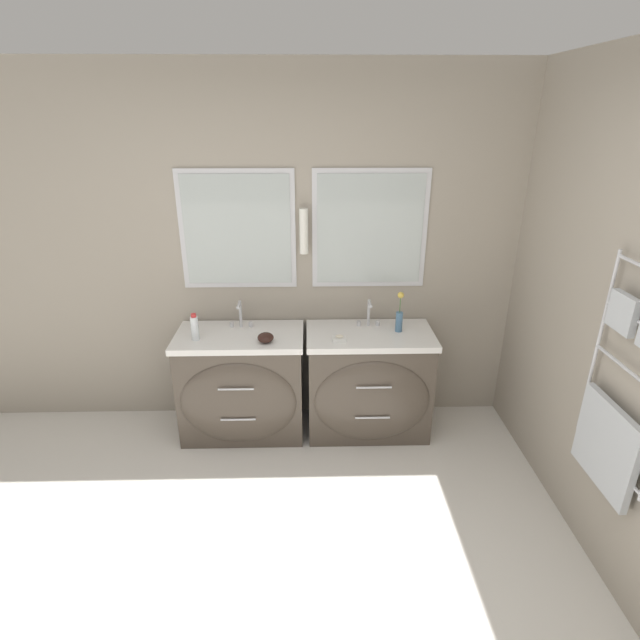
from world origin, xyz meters
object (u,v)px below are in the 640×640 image
(vanity_right, at_px, (369,383))
(amenity_bowl, at_px, (266,338))
(flower_vase, at_px, (399,316))
(toiletry_bottle, at_px, (195,328))
(vanity_left, at_px, (242,385))

(vanity_right, distance_m, amenity_bowl, 0.86)
(flower_vase, bearing_deg, vanity_right, -164.19)
(toiletry_bottle, bearing_deg, vanity_left, 10.16)
(amenity_bowl, relative_size, flower_vase, 0.38)
(vanity_left, relative_size, toiletry_bottle, 4.69)
(toiletry_bottle, distance_m, amenity_bowl, 0.49)
(vanity_right, distance_m, flower_vase, 0.55)
(amenity_bowl, height_order, flower_vase, flower_vase)
(vanity_right, xyz_separation_m, amenity_bowl, (-0.74, -0.10, 0.43))
(toiletry_bottle, relative_size, amenity_bowl, 1.73)
(toiletry_bottle, height_order, flower_vase, flower_vase)
(vanity_right, bearing_deg, flower_vase, 15.81)
(toiletry_bottle, height_order, amenity_bowl, toiletry_bottle)
(vanity_right, distance_m, toiletry_bottle, 1.32)
(vanity_left, bearing_deg, flower_vase, 2.93)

